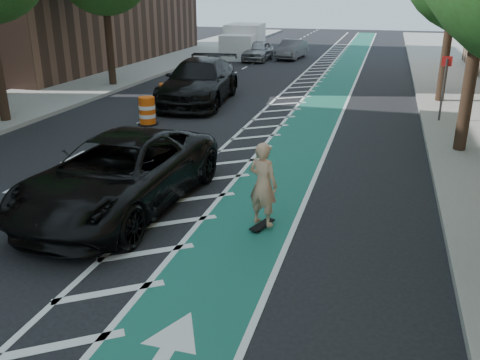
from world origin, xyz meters
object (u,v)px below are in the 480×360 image
(suv_near, at_px, (120,173))
(suv_far, at_px, (199,82))
(skateboarder, at_px, (263,184))
(barrel_a, at_px, (147,112))

(suv_near, relative_size, suv_far, 0.92)
(skateboarder, height_order, suv_far, skateboarder)
(suv_near, xyz_separation_m, suv_far, (-2.28, 11.35, 0.11))
(skateboarder, relative_size, suv_far, 0.28)
(skateboarder, distance_m, suv_near, 3.37)
(suv_near, relative_size, barrel_a, 5.77)
(suv_far, distance_m, barrel_a, 4.26)
(suv_near, height_order, suv_far, suv_far)
(suv_far, relative_size, barrel_a, 6.25)
(suv_far, height_order, barrel_a, suv_far)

